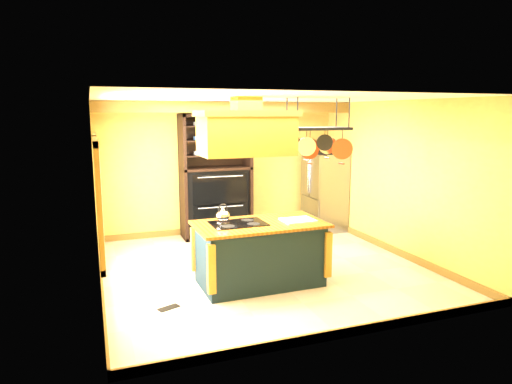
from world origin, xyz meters
TOP-DOWN VIEW (x-y plane):
  - floor at (0.00, 0.00)m, footprint 5.00×5.00m
  - ceiling at (0.00, 0.00)m, footprint 5.00×5.00m
  - wall_back at (0.00, 2.50)m, footprint 5.00×0.02m
  - wall_front at (0.00, -2.50)m, footprint 5.00×0.02m
  - wall_left at (-2.50, 0.00)m, footprint 0.02×5.00m
  - wall_right at (2.50, 0.00)m, footprint 0.02×5.00m
  - ceiling_beam at (0.00, 1.70)m, footprint 5.00×0.15m
  - window_near at (-2.47, -0.80)m, footprint 0.06×1.06m
  - window_far at (-2.47, 0.60)m, footprint 0.06×1.06m
  - kitchen_island at (-0.29, -0.61)m, footprint 1.89×1.07m
  - range_hood at (-0.49, -0.61)m, footprint 1.34×0.76m
  - pot_rack at (0.62, -0.61)m, footprint 1.00×0.46m
  - refrigerator at (2.12, 1.90)m, footprint 0.72×0.84m
  - hutch at (-0.19, 2.23)m, footprint 1.39×0.63m
  - floor_register at (-1.70, -1.03)m, footprint 0.30×0.22m

SIDE VIEW (x-z plane):
  - floor at x=0.00m, z-range 0.00..0.00m
  - floor_register at x=-1.70m, z-range 0.00..0.01m
  - kitchen_island at x=-0.29m, z-range -0.09..1.02m
  - refrigerator at x=2.12m, z-range -0.02..1.63m
  - hutch at x=-0.19m, z-range -0.29..2.17m
  - wall_back at x=0.00m, z-range 0.00..2.70m
  - wall_front at x=0.00m, z-range 0.00..2.70m
  - wall_left at x=-2.50m, z-range 0.00..2.70m
  - wall_right at x=2.50m, z-range 0.00..2.70m
  - window_near at x=-2.47m, z-range 0.62..2.18m
  - window_far at x=-2.47m, z-range 0.62..2.18m
  - pot_rack at x=0.62m, z-range 1.69..2.58m
  - range_hood at x=-0.49m, z-range 1.83..2.63m
  - ceiling_beam at x=0.00m, z-range 2.49..2.69m
  - ceiling at x=0.00m, z-range 2.70..2.70m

